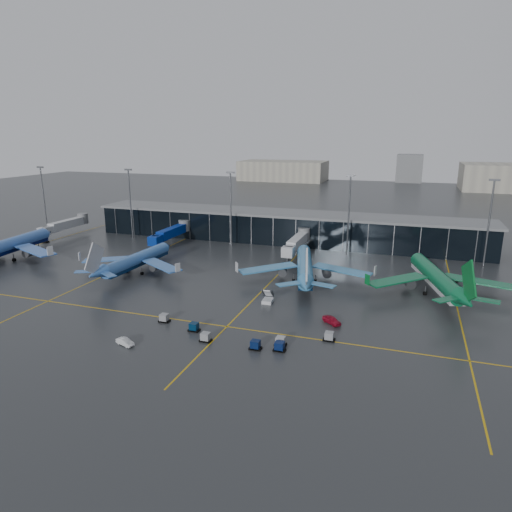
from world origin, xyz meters
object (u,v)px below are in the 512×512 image
(airliner_klm_west, at_px, (8,237))
(airliner_arkefly, at_px, (137,252))
(airliner_klm_near, at_px, (305,257))
(service_van_white, at_px, (125,342))
(service_van_red, at_px, (332,320))
(airliner_aer_lingus, at_px, (437,268))
(baggage_carts, at_px, (242,336))
(mobile_airstair, at_px, (268,299))

(airliner_klm_west, distance_m, airliner_arkefly, 45.33)
(airliner_klm_near, bearing_deg, service_van_white, -128.66)
(airliner_klm_west, relative_size, service_van_red, 9.98)
(airliner_aer_lingus, height_order, service_van_white, airliner_aer_lingus)
(baggage_carts, height_order, mobile_airstair, mobile_airstair)
(service_van_white, bearing_deg, airliner_arkefly, 48.03)
(baggage_carts, height_order, service_van_red, baggage_carts)
(airliner_klm_west, relative_size, airliner_arkefly, 1.18)
(airliner_klm_west, height_order, mobile_airstair, airliner_klm_west)
(service_van_red, bearing_deg, airliner_klm_west, 120.21)
(airliner_klm_west, bearing_deg, baggage_carts, -25.38)
(baggage_carts, relative_size, service_van_red, 8.04)
(service_van_white, bearing_deg, baggage_carts, -47.04)
(airliner_aer_lingus, height_order, baggage_carts, airliner_aer_lingus)
(airliner_aer_lingus, bearing_deg, baggage_carts, -147.14)
(service_van_white, bearing_deg, service_van_red, -39.29)
(airliner_arkefly, bearing_deg, baggage_carts, -33.98)
(airliner_arkefly, bearing_deg, service_van_red, -15.61)
(airliner_klm_west, distance_m, service_van_white, 79.84)
(airliner_klm_near, distance_m, service_van_red, 29.45)
(mobile_airstair, relative_size, service_van_red, 0.77)
(baggage_carts, relative_size, mobile_airstair, 10.49)
(airliner_arkefly, relative_size, airliner_aer_lingus, 0.91)
(mobile_airstair, bearing_deg, service_van_white, -125.41)
(service_van_white, bearing_deg, airliner_aer_lingus, -30.21)
(airliner_arkefly, distance_m, airliner_aer_lingus, 79.06)
(airliner_klm_near, height_order, mobile_airstair, airliner_klm_near)
(airliner_aer_lingus, height_order, mobile_airstair, airliner_aer_lingus)
(airliner_arkefly, height_order, service_van_red, airliner_arkefly)
(baggage_carts, height_order, service_van_white, baggage_carts)
(airliner_klm_west, distance_m, mobile_airstair, 88.06)
(airliner_klm_near, distance_m, baggage_carts, 39.87)
(airliner_arkefly, distance_m, mobile_airstair, 43.69)
(airliner_klm_near, relative_size, mobile_airstair, 12.06)
(airliner_klm_near, bearing_deg, airliner_arkefly, 175.87)
(mobile_airstair, relative_size, service_van_white, 0.88)
(baggage_carts, xyz_separation_m, service_van_red, (14.78, 12.97, 0.01))
(airliner_klm_west, height_order, airliner_klm_near, airliner_klm_west)
(airliner_klm_near, relative_size, baggage_carts, 1.15)
(baggage_carts, bearing_deg, airliner_klm_west, 160.85)
(service_van_red, bearing_deg, baggage_carts, 171.24)
(baggage_carts, distance_m, service_van_white, 21.66)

